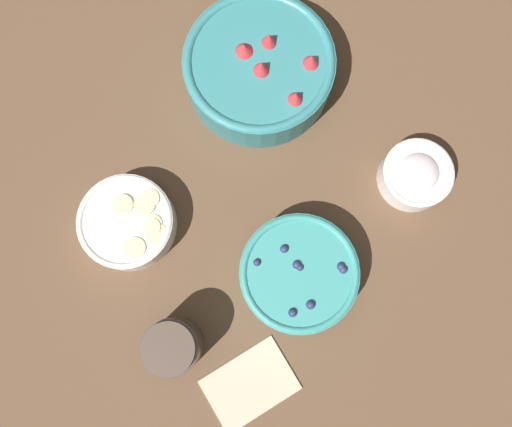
{
  "coord_description": "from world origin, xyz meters",
  "views": [
    {
      "loc": [
        0.13,
        0.07,
        0.78
      ],
      "look_at": [
        0.04,
        -0.02,
        0.04
      ],
      "focal_mm": 35.0,
      "sensor_mm": 36.0,
      "label": 1
    }
  ],
  "objects_px": {
    "bowl_blueberries": "(298,274)",
    "bowl_cream": "(416,175)",
    "bowl_strawberries": "(259,68)",
    "bowl_bananas": "(128,223)",
    "jar_chocolate": "(173,346)"
  },
  "relations": [
    {
      "from": "bowl_blueberries",
      "to": "bowl_cream",
      "type": "height_order",
      "value": "bowl_blueberries"
    },
    {
      "from": "bowl_strawberries",
      "to": "bowl_blueberries",
      "type": "bearing_deg",
      "value": 53.9
    },
    {
      "from": "bowl_bananas",
      "to": "bowl_blueberries",
      "type": "bearing_deg",
      "value": 116.95
    },
    {
      "from": "bowl_blueberries",
      "to": "jar_chocolate",
      "type": "xyz_separation_m",
      "value": [
        0.2,
        -0.06,
        0.01
      ]
    },
    {
      "from": "jar_chocolate",
      "to": "bowl_blueberries",
      "type": "bearing_deg",
      "value": 163.43
    },
    {
      "from": "bowl_cream",
      "to": "jar_chocolate",
      "type": "height_order",
      "value": "jar_chocolate"
    },
    {
      "from": "bowl_cream",
      "to": "jar_chocolate",
      "type": "relative_size",
      "value": 1.25
    },
    {
      "from": "bowl_cream",
      "to": "jar_chocolate",
      "type": "distance_m",
      "value": 0.45
    },
    {
      "from": "bowl_cream",
      "to": "jar_chocolate",
      "type": "bearing_deg",
      "value": -11.27
    },
    {
      "from": "bowl_blueberries",
      "to": "bowl_cream",
      "type": "bearing_deg",
      "value": 173.36
    },
    {
      "from": "bowl_strawberries",
      "to": "bowl_blueberries",
      "type": "height_order",
      "value": "bowl_strawberries"
    },
    {
      "from": "bowl_strawberries",
      "to": "bowl_blueberries",
      "type": "relative_size",
      "value": 1.36
    },
    {
      "from": "bowl_blueberries",
      "to": "jar_chocolate",
      "type": "height_order",
      "value": "jar_chocolate"
    },
    {
      "from": "bowl_blueberries",
      "to": "bowl_bananas",
      "type": "xyz_separation_m",
      "value": [
        0.12,
        -0.24,
        -0.01
      ]
    },
    {
      "from": "bowl_bananas",
      "to": "jar_chocolate",
      "type": "relative_size",
      "value": 1.66
    }
  ]
}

